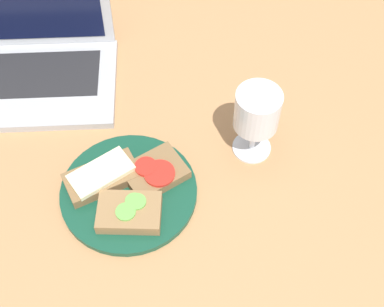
% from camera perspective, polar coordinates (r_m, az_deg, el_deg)
% --- Properties ---
extents(wooden_table, '(1.40, 1.40, 0.03)m').
position_cam_1_polar(wooden_table, '(0.92, -3.88, -2.48)').
color(wooden_table, '#B27F51').
rests_on(wooden_table, ground).
extents(plate, '(0.22, 0.22, 0.01)m').
position_cam_1_polar(plate, '(0.88, -6.76, -4.09)').
color(plate, '#144733').
rests_on(plate, wooden_table).
extents(sandwich_with_tomato, '(0.12, 0.11, 0.02)m').
position_cam_1_polar(sandwich_with_tomato, '(0.88, -4.25, -2.01)').
color(sandwich_with_tomato, brown).
rests_on(sandwich_with_tomato, plate).
extents(sandwich_with_cheese, '(0.13, 0.10, 0.03)m').
position_cam_1_polar(sandwich_with_cheese, '(0.88, -9.59, -2.41)').
color(sandwich_with_cheese, brown).
rests_on(sandwich_with_cheese, plate).
extents(sandwich_with_cucumber, '(0.10, 0.07, 0.03)m').
position_cam_1_polar(sandwich_with_cucumber, '(0.85, -6.69, -6.21)').
color(sandwich_with_cucumber, '#937047').
rests_on(sandwich_with_cucumber, plate).
extents(wine_glass, '(0.07, 0.07, 0.14)m').
position_cam_1_polar(wine_glass, '(0.86, 6.93, 4.25)').
color(wine_glass, white).
rests_on(wine_glass, wooden_table).
extents(laptop, '(0.35, 0.24, 0.21)m').
position_cam_1_polar(laptop, '(1.07, -17.87, 9.91)').
color(laptop, '#ADAFB5').
rests_on(laptop, wooden_table).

